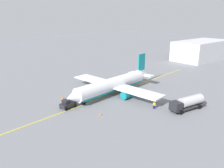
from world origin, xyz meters
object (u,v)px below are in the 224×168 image
object	(u,v)px
fuel_tanker	(188,103)
safety_cone_wingtip	(101,114)
pushback_tug	(68,104)
refueling_worker	(154,105)
safety_cone_nose	(63,98)
airplane	(113,85)

from	to	relation	value
fuel_tanker	safety_cone_wingtip	xyz separation A→B (m)	(18.15, -9.14, -1.43)
fuel_tanker	pushback_tug	distance (m)	28.15
fuel_tanker	refueling_worker	size ratio (longest dim) A/B	5.92
pushback_tug	safety_cone_nose	bearing A→B (deg)	-103.82
airplane	safety_cone_wingtip	bearing A→B (deg)	42.93
pushback_tug	refueling_worker	world-z (taller)	pushback_tug
airplane	fuel_tanker	world-z (taller)	airplane
safety_cone_nose	pushback_tug	bearing A→B (deg)	76.18
pushback_tug	safety_cone_nose	world-z (taller)	pushback_tug
refueling_worker	safety_cone_nose	world-z (taller)	refueling_worker
airplane	fuel_tanker	size ratio (longest dim) A/B	3.15
fuel_tanker	pushback_tug	bearing A→B (deg)	-37.58
safety_cone_nose	fuel_tanker	bearing A→B (deg)	131.18
fuel_tanker	safety_cone_wingtip	world-z (taller)	fuel_tanker
fuel_tanker	refueling_worker	world-z (taller)	fuel_tanker
pushback_tug	safety_cone_wingtip	size ratio (longest dim) A/B	6.74
fuel_tanker	safety_cone_nose	size ratio (longest dim) A/B	16.35
airplane	safety_cone_nose	size ratio (longest dim) A/B	51.60
pushback_tug	safety_cone_nose	xyz separation A→B (m)	(-1.60, -6.51, -0.70)
airplane	fuel_tanker	distance (m)	20.43
airplane	safety_cone_wingtip	xyz separation A→B (m)	(10.54, 9.80, -2.38)
fuel_tanker	safety_cone_wingtip	distance (m)	20.37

